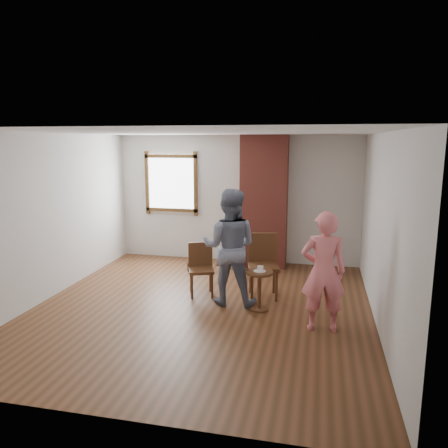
{
  "coord_description": "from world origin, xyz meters",
  "views": [
    {
      "loc": [
        1.68,
        -6.01,
        2.49
      ],
      "look_at": [
        0.17,
        0.8,
        1.15
      ],
      "focal_mm": 35.0,
      "sensor_mm": 36.0,
      "label": 1
    }
  ],
  "objects_px": {
    "dining_chair_left": "(201,266)",
    "man": "(230,247)",
    "stoneware_crock": "(230,256)",
    "side_table": "(259,284)",
    "person_pink": "(323,272)",
    "dining_chair_right": "(263,262)"
  },
  "relations": [
    {
      "from": "person_pink",
      "to": "man",
      "type": "bearing_deg",
      "value": -33.47
    },
    {
      "from": "stoneware_crock",
      "to": "dining_chair_left",
      "type": "distance_m",
      "value": 1.62
    },
    {
      "from": "side_table",
      "to": "man",
      "type": "xyz_separation_m",
      "value": [
        -0.49,
        0.19,
        0.49
      ]
    },
    {
      "from": "stoneware_crock",
      "to": "man",
      "type": "height_order",
      "value": "man"
    },
    {
      "from": "side_table",
      "to": "stoneware_crock",
      "type": "bearing_deg",
      "value": 112.7
    },
    {
      "from": "stoneware_crock",
      "to": "side_table",
      "type": "relative_size",
      "value": 0.76
    },
    {
      "from": "dining_chair_left",
      "to": "person_pink",
      "type": "bearing_deg",
      "value": -46.65
    },
    {
      "from": "dining_chair_right",
      "to": "stoneware_crock",
      "type": "bearing_deg",
      "value": 107.62
    },
    {
      "from": "stoneware_crock",
      "to": "man",
      "type": "relative_size",
      "value": 0.26
    },
    {
      "from": "side_table",
      "to": "man",
      "type": "distance_m",
      "value": 0.72
    },
    {
      "from": "dining_chair_left",
      "to": "man",
      "type": "bearing_deg",
      "value": -48.13
    },
    {
      "from": "dining_chair_right",
      "to": "side_table",
      "type": "bearing_deg",
      "value": -99.55
    },
    {
      "from": "dining_chair_left",
      "to": "side_table",
      "type": "distance_m",
      "value": 1.14
    },
    {
      "from": "stoneware_crock",
      "to": "person_pink",
      "type": "distance_m",
      "value": 3.18
    },
    {
      "from": "dining_chair_left",
      "to": "side_table",
      "type": "relative_size",
      "value": 1.42
    },
    {
      "from": "stoneware_crock",
      "to": "dining_chair_left",
      "type": "bearing_deg",
      "value": -95.85
    },
    {
      "from": "dining_chair_left",
      "to": "dining_chair_right",
      "type": "height_order",
      "value": "dining_chair_right"
    },
    {
      "from": "side_table",
      "to": "dining_chair_left",
      "type": "bearing_deg",
      "value": 154.72
    },
    {
      "from": "dining_chair_left",
      "to": "man",
      "type": "relative_size",
      "value": 0.48
    },
    {
      "from": "side_table",
      "to": "man",
      "type": "relative_size",
      "value": 0.34
    },
    {
      "from": "side_table",
      "to": "person_pink",
      "type": "relative_size",
      "value": 0.37
    },
    {
      "from": "dining_chair_right",
      "to": "man",
      "type": "relative_size",
      "value": 0.57
    }
  ]
}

